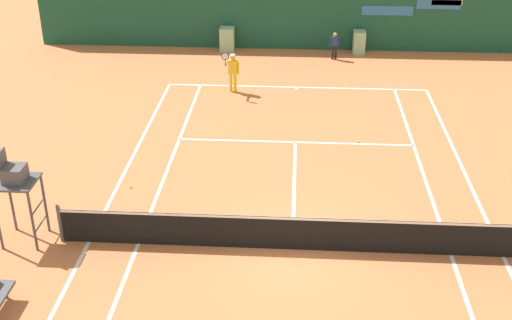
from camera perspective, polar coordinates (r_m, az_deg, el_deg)
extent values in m
plane|color=#C67042|center=(17.18, 3.16, -7.65)|extent=(80.00, 80.00, 0.00)
cube|color=white|center=(27.62, 3.51, 6.25)|extent=(10.60, 0.10, 0.01)
cube|color=white|center=(17.96, -14.12, -6.81)|extent=(0.10, 23.40, 0.01)
cube|color=white|center=(17.63, -10.05, -7.07)|extent=(0.10, 23.40, 0.01)
cube|color=white|center=(17.65, 16.38, -7.81)|extent=(0.10, 23.40, 0.01)
cube|color=white|center=(17.99, 20.45, -7.78)|extent=(0.10, 23.40, 0.01)
cube|color=white|center=(22.74, 3.39, 1.54)|extent=(8.00, 0.10, 0.01)
cube|color=white|center=(19.90, 3.29, -2.41)|extent=(0.10, 6.40, 0.01)
cube|color=white|center=(27.48, 3.51, 6.14)|extent=(0.10, 0.24, 0.01)
cylinder|color=#4C4C51|center=(17.90, -16.45, -5.24)|extent=(0.10, 0.10, 1.07)
cube|color=black|center=(16.91, 3.20, -6.32)|extent=(12.00, 0.03, 0.95)
cube|color=white|center=(16.67, 3.24, -5.04)|extent=(12.00, 0.04, 0.06)
cube|color=#194C38|center=(32.20, 3.67, 12.24)|extent=(25.00, 0.24, 3.19)
cube|color=#2D6BA8|center=(32.55, 15.42, 12.74)|extent=(2.04, 0.02, 0.44)
cube|color=white|center=(32.58, 16.09, 13.02)|extent=(1.40, 0.02, 0.44)
cube|color=#2D6BA8|center=(32.24, 11.21, 12.45)|extent=(2.38, 0.02, 0.44)
cube|color=#8CB793|center=(32.12, -2.48, 10.32)|extent=(0.67, 0.70, 1.12)
cube|color=#8CB793|center=(32.09, 8.83, 9.96)|extent=(0.55, 0.70, 1.07)
cylinder|color=#47474C|center=(18.28, -17.65, -3.57)|extent=(0.07, 0.07, 1.70)
cylinder|color=#47474C|center=(17.57, -18.62, -5.04)|extent=(0.07, 0.07, 1.70)
cylinder|color=#47474C|center=(18.62, -20.24, -3.42)|extent=(0.07, 0.07, 1.70)
cylinder|color=#47474C|center=(18.09, -17.97, -5.21)|extent=(0.04, 0.81, 0.04)
cylinder|color=#47474C|center=(17.84, -18.20, -3.83)|extent=(0.04, 0.81, 0.04)
cube|color=#47474C|center=(17.67, -19.88, -1.77)|extent=(1.00, 1.00, 0.06)
cube|color=#4C4C51|center=(17.57, -20.00, -1.11)|extent=(0.52, 0.56, 0.40)
cube|color=#4C4C51|center=(17.52, -21.06, 0.01)|extent=(0.06, 0.56, 0.45)
cylinder|color=#38383D|center=(16.49, -20.67, -10.49)|extent=(0.06, 0.06, 0.38)
cylinder|color=yellow|center=(26.97, -1.80, 6.66)|extent=(0.13, 0.13, 0.79)
cylinder|color=yellow|center=(26.99, -2.18, 6.67)|extent=(0.13, 0.13, 0.79)
cube|color=yellow|center=(26.76, -2.01, 8.02)|extent=(0.36, 0.21, 0.55)
sphere|color=tan|center=(26.64, -2.03, 8.80)|extent=(0.22, 0.22, 0.22)
cylinder|color=white|center=(26.61, -2.03, 8.97)|extent=(0.21, 0.21, 0.06)
cylinder|color=yellow|center=(26.75, -1.54, 7.93)|extent=(0.08, 0.08, 0.53)
cylinder|color=tan|center=(26.46, -2.57, 8.31)|extent=(0.09, 0.54, 0.08)
cylinder|color=black|center=(26.17, -2.64, 8.35)|extent=(0.03, 0.03, 0.22)
torus|color=black|center=(26.10, -2.66, 8.87)|extent=(0.30, 0.03, 0.30)
cylinder|color=silver|center=(26.10, -2.66, 8.87)|extent=(0.26, 0.01, 0.26)
cylinder|color=black|center=(31.12, 6.86, 9.13)|extent=(0.10, 0.10, 0.64)
cylinder|color=black|center=(31.12, 6.59, 9.14)|extent=(0.10, 0.10, 0.64)
cube|color=navy|center=(30.96, 6.78, 10.09)|extent=(0.29, 0.16, 0.45)
sphere|color=tan|center=(30.87, 6.81, 10.64)|extent=(0.17, 0.17, 0.17)
cylinder|color=navy|center=(30.98, 7.10, 10.02)|extent=(0.07, 0.07, 0.43)
cylinder|color=navy|center=(30.96, 6.44, 10.05)|extent=(0.07, 0.07, 0.43)
sphere|color=#CCE033|center=(20.21, -10.70, -2.28)|extent=(0.07, 0.07, 0.07)
sphere|color=#CCE033|center=(22.95, 8.79, 1.59)|extent=(0.07, 0.07, 0.07)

